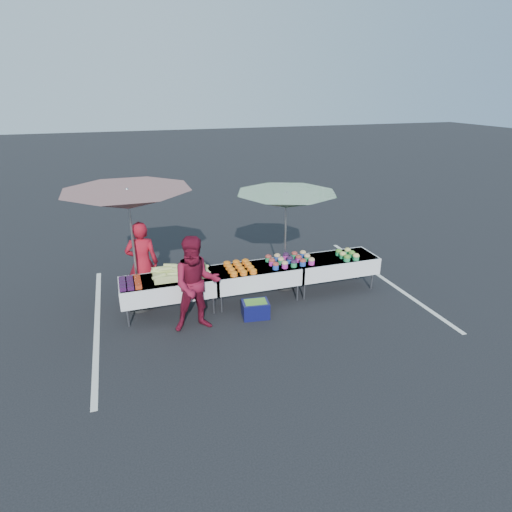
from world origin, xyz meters
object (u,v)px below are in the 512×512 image
object	(u,v)px
umbrella_right	(286,201)
storage_bin	(255,309)
customer	(196,284)
table_center	(256,275)
table_left	(169,286)
umbrella_left	(128,200)
vendor	(142,263)
table_right	(334,264)

from	to	relation	value
umbrella_right	storage_bin	xyz separation A→B (m)	(-1.04, -1.08, -1.82)
storage_bin	customer	bearing A→B (deg)	-169.66
table_center	table_left	bearing A→B (deg)	180.00
umbrella_left	umbrella_right	world-z (taller)	umbrella_left
table_center	umbrella_left	bearing A→B (deg)	170.42
table_left	umbrella_right	bearing A→B (deg)	8.75
vendor	umbrella_left	size ratio (longest dim) A/B	0.55
vendor	storage_bin	bearing A→B (deg)	154.62
table_left	umbrella_right	distance (m)	2.98
table_center	table_right	distance (m)	1.80
table_left	table_right	distance (m)	3.60
customer	umbrella_right	xyz separation A→B (m)	(2.18, 1.15, 1.09)
table_center	storage_bin	distance (m)	0.83
table_left	customer	distance (m)	0.92
table_left	table_center	xyz separation A→B (m)	(1.80, 0.00, 0.00)
umbrella_left	customer	bearing A→B (deg)	-49.21
table_right	customer	world-z (taller)	customer
vendor	umbrella_left	distance (m)	1.40
table_right	umbrella_left	bearing A→B (deg)	174.52
table_right	umbrella_left	world-z (taller)	umbrella_left
table_center	storage_bin	bearing A→B (deg)	-109.00
table_left	storage_bin	distance (m)	1.76
vendor	table_left	bearing A→B (deg)	132.51
vendor	storage_bin	xyz separation A→B (m)	(1.99, -1.30, -0.71)
umbrella_right	table_left	bearing A→B (deg)	-171.25
umbrella_right	customer	bearing A→B (deg)	-152.16
vendor	customer	xyz separation A→B (m)	(0.85, -1.36, 0.02)
storage_bin	umbrella_right	bearing A→B (deg)	53.35
table_left	umbrella_left	distance (m)	1.81
umbrella_right	storage_bin	size ratio (longest dim) A/B	3.98
table_center	table_right	world-z (taller)	same
table_left	umbrella_left	size ratio (longest dim) A/B	0.58
vendor	umbrella_right	distance (m)	3.23
vendor	umbrella_right	bearing A→B (deg)	-176.32
table_left	table_right	size ratio (longest dim) A/B	1.00
vendor	umbrella_left	xyz separation A→B (m)	(-0.14, -0.21, 1.37)
vendor	umbrella_right	size ratio (longest dim) A/B	0.80
table_right	storage_bin	world-z (taller)	table_right
umbrella_right	storage_bin	distance (m)	2.35
table_left	table_right	world-z (taller)	same
table_left	umbrella_left	world-z (taller)	umbrella_left
table_right	umbrella_left	size ratio (longest dim) A/B	0.58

